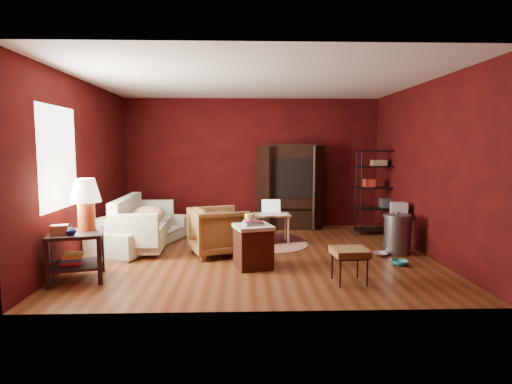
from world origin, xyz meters
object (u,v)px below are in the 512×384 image
side_table (81,219)px  wire_shelving (379,188)px  armchair (218,229)px  tv_armoire (290,185)px  hamper (253,246)px  laptop_desk (272,217)px  sofa (142,224)px

side_table → wire_shelving: size_ratio=0.79×
armchair → tv_armoire: bearing=-51.6°
hamper → laptop_desk: laptop_desk is taller
sofa → armchair: size_ratio=2.48×
sofa → laptop_desk: 2.30m
hamper → tv_armoire: 3.22m
laptop_desk → tv_armoire: (0.49, 1.49, 0.46)m
armchair → sofa: bearing=47.2°
laptop_desk → hamper: bearing=-106.5°
hamper → laptop_desk: bearing=76.3°
wire_shelving → sofa: bearing=-169.4°
tv_armoire → wire_shelving: tv_armoire is taller
laptop_desk → wire_shelving: 2.39m
armchair → laptop_desk: bearing=-69.7°
armchair → tv_armoire: (1.42, 2.26, 0.52)m
sofa → laptop_desk: sofa is taller
hamper → laptop_desk: size_ratio=0.91×
laptop_desk → wire_shelving: wire_shelving is taller
hamper → tv_armoire: tv_armoire is taller
wire_shelving → tv_armoire: bearing=156.7°
side_table → laptop_desk: size_ratio=1.69×
tv_armoire → hamper: bearing=-104.8°
sofa → hamper: sofa is taller
tv_armoire → side_table: bearing=-131.3°
laptop_desk → tv_armoire: 1.63m
side_table → hamper: bearing=10.3°
laptop_desk → wire_shelving: bearing=17.6°
laptop_desk → sofa: bearing=-178.4°
sofa → laptop_desk: bearing=-67.0°
side_table → wire_shelving: 5.61m
sofa → side_table: size_ratio=1.58×
sofa → wire_shelving: bearing=-58.9°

